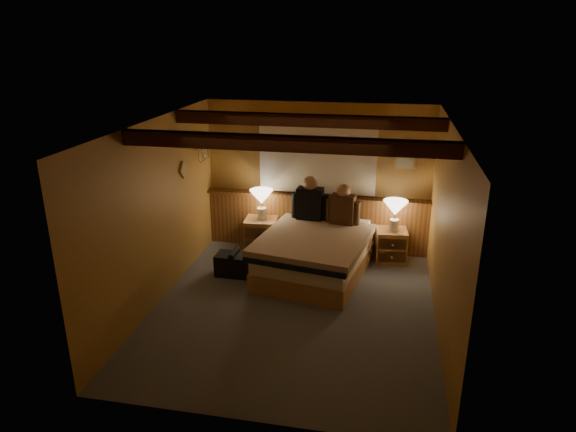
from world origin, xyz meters
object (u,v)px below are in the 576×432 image
(person_right, at_px, (343,207))
(duffel_bag, at_px, (235,264))
(bed, at_px, (315,254))
(person_left, at_px, (310,201))
(nightstand_right, at_px, (391,245))
(nightstand_left, at_px, (261,235))
(lamp_right, at_px, (395,210))
(lamp_left, at_px, (261,199))

(person_right, relative_size, duffel_bag, 1.19)
(bed, distance_m, duffel_bag, 1.20)
(person_left, bearing_deg, nightstand_right, 6.16)
(bed, xyz_separation_m, person_left, (-0.18, 0.66, 0.59))
(nightstand_left, xyz_separation_m, person_left, (0.80, -0.03, 0.64))
(lamp_right, bearing_deg, duffel_bag, -157.95)
(person_left, bearing_deg, lamp_right, 5.19)
(nightstand_left, bearing_deg, nightstand_right, -3.40)
(person_left, bearing_deg, lamp_left, 179.78)
(nightstand_right, bearing_deg, lamp_right, -46.90)
(nightstand_left, distance_m, nightstand_right, 2.09)
(bed, distance_m, person_left, 0.90)
(lamp_left, height_order, duffel_bag, lamp_left)
(lamp_left, distance_m, person_left, 0.79)
(person_left, xyz_separation_m, person_right, (0.52, -0.11, -0.03))
(nightstand_right, height_order, duffel_bag, nightstand_right)
(bed, height_order, nightstand_right, bed)
(lamp_right, bearing_deg, person_right, -169.98)
(duffel_bag, bearing_deg, nightstand_right, 23.70)
(nightstand_right, distance_m, duffel_bag, 2.46)
(nightstand_left, xyz_separation_m, lamp_left, (0.01, 0.02, 0.62))
(nightstand_left, height_order, person_right, person_right)
(nightstand_right, xyz_separation_m, duffel_bag, (-2.26, -0.95, -0.09))
(nightstand_right, distance_m, lamp_left, 2.17)
(nightstand_left, bearing_deg, lamp_left, 57.45)
(bed, relative_size, duffel_bag, 3.83)
(person_left, distance_m, duffel_bag, 1.53)
(lamp_right, bearing_deg, nightstand_left, 179.87)
(bed, xyz_separation_m, nightstand_left, (-0.99, 0.70, -0.05))
(nightstand_right, xyz_separation_m, lamp_right, (0.02, -0.02, 0.60))
(lamp_left, distance_m, duffel_bag, 1.21)
(person_right, distance_m, duffel_bag, 1.84)
(lamp_left, bearing_deg, person_right, -7.14)
(nightstand_left, xyz_separation_m, nightstand_right, (2.09, 0.02, -0.02))
(lamp_left, relative_size, lamp_right, 1.00)
(nightstand_right, xyz_separation_m, lamp_left, (-2.08, 0.01, 0.64))
(nightstand_right, distance_m, person_left, 1.45)
(person_left, relative_size, person_right, 1.10)
(lamp_right, height_order, person_right, person_right)
(person_left, xyz_separation_m, duffel_bag, (-0.98, -0.90, -0.75))
(lamp_left, bearing_deg, nightstand_right, -0.14)
(nightstand_left, relative_size, nightstand_right, 1.08)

